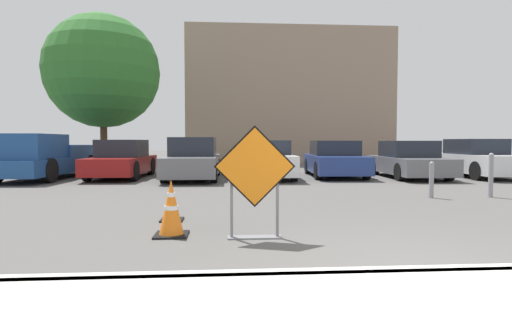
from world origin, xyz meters
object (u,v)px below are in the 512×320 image
at_px(bollard_nearest, 431,179).
at_px(parked_car_second, 193,160).
at_px(parked_car_fourth, 335,160).
at_px(parked_car_sixth, 476,159).
at_px(road_closed_sign, 255,176).
at_px(traffic_cone_second, 172,204).
at_px(parked_car_nearest, 122,160).
at_px(parked_car_third, 266,160).
at_px(traffic_cone_nearest, 171,208).
at_px(pickup_truck, 42,159).
at_px(bollard_second, 491,174).
at_px(parked_car_fifth, 409,161).

bearing_deg(bollard_nearest, parked_car_second, 138.92).
distance_m(parked_car_fourth, parked_car_sixth, 5.45).
bearing_deg(road_closed_sign, traffic_cone_second, 134.20).
relative_size(parked_car_nearest, parked_car_third, 0.99).
xyz_separation_m(traffic_cone_nearest, parked_car_fourth, (4.97, 9.47, 0.25)).
height_order(pickup_truck, parked_car_nearest, pickup_truck).
xyz_separation_m(parked_car_nearest, bollard_second, (10.44, -6.00, -0.09)).
height_order(pickup_truck, parked_car_second, pickup_truck).
xyz_separation_m(traffic_cone_second, parked_car_nearest, (-3.02, 8.39, 0.38)).
relative_size(parked_car_fourth, parked_car_fifth, 0.96).
xyz_separation_m(road_closed_sign, parked_car_second, (-1.66, 9.20, -0.20)).
xyz_separation_m(parked_car_fifth, parked_car_sixth, (2.71, 0.06, 0.04)).
bearing_deg(bollard_second, traffic_cone_second, -162.14).
bearing_deg(parked_car_second, parked_car_sixth, -179.38).
bearing_deg(traffic_cone_nearest, parked_car_fourth, 62.30).
height_order(traffic_cone_nearest, parked_car_sixth, parked_car_sixth).
relative_size(parked_car_fourth, parked_car_sixth, 0.95).
bearing_deg(parked_car_nearest, parked_car_second, 169.47).
distance_m(parked_car_nearest, parked_car_fourth, 8.15).
relative_size(road_closed_sign, traffic_cone_second, 2.74).
distance_m(road_closed_sign, parked_car_nearest, 10.71).
xyz_separation_m(parked_car_fourth, parked_car_fifth, (2.71, -0.57, -0.01)).
xyz_separation_m(traffic_cone_nearest, traffic_cone_second, (-0.15, 1.13, -0.12)).
height_order(traffic_cone_nearest, parked_car_third, parked_car_third).
height_order(parked_car_third, parked_car_sixth, parked_car_sixth).
bearing_deg(parked_car_second, pickup_truck, -1.18).
distance_m(road_closed_sign, bollard_second, 7.16).
xyz_separation_m(parked_car_third, parked_car_fifth, (5.43, -0.17, -0.02)).
distance_m(parked_car_third, parked_car_fifth, 5.43).
bearing_deg(parked_car_fifth, pickup_truck, 1.65).
distance_m(road_closed_sign, bollard_nearest, 5.94).
bearing_deg(parked_car_sixth, bollard_nearest, 50.96).
distance_m(road_closed_sign, parked_car_second, 9.36).
distance_m(parked_car_third, parked_car_sixth, 8.15).
bearing_deg(parked_car_sixth, parked_car_third, 0.59).
relative_size(traffic_cone_nearest, parked_car_second, 0.18).
height_order(traffic_cone_second, bollard_nearest, bollard_nearest).
relative_size(parked_car_sixth, bollard_second, 4.00).
relative_size(pickup_truck, parked_car_second, 1.20).
bearing_deg(bollard_nearest, parked_car_sixth, 49.58).
relative_size(parked_car_nearest, parked_car_sixth, 0.99).
bearing_deg(bollard_nearest, parked_car_fourth, 97.56).
height_order(pickup_truck, bollard_second, pickup_truck).
bearing_deg(road_closed_sign, bollard_second, 31.92).
bearing_deg(traffic_cone_second, road_closed_sign, -45.80).
bearing_deg(parked_car_third, road_closed_sign, 84.97).
relative_size(road_closed_sign, pickup_truck, 0.29).
xyz_separation_m(road_closed_sign, traffic_cone_second, (-1.35, 1.39, -0.61)).
height_order(road_closed_sign, parked_car_sixth, road_closed_sign).
bearing_deg(pickup_truck, parked_car_nearest, -168.60).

